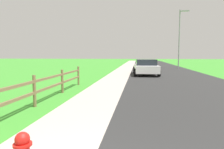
% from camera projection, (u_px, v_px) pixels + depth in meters
% --- Properties ---
extents(ground_plane, '(120.00, 120.00, 0.00)m').
position_uv_depth(ground_plane, '(133.00, 68.00, 26.71)').
color(ground_plane, '#3A8F2C').
extents(road_asphalt, '(7.00, 66.00, 0.01)m').
position_uv_depth(road_asphalt, '(158.00, 68.00, 28.24)').
color(road_asphalt, '#282828').
rests_on(road_asphalt, ground).
extents(curb_concrete, '(6.00, 66.00, 0.01)m').
position_uv_depth(curb_concrete, '(112.00, 67.00, 29.06)').
color(curb_concrete, '#AFA296').
rests_on(curb_concrete, ground).
extents(grass_verge, '(5.00, 66.00, 0.00)m').
position_uv_depth(grass_verge, '(101.00, 67.00, 29.26)').
color(grass_verge, '#3A8F2C').
rests_on(grass_verge, ground).
extents(rail_fence, '(0.11, 10.49, 1.11)m').
position_uv_depth(rail_fence, '(34.00, 89.00, 6.98)').
color(rail_fence, brown).
rests_on(rail_fence, ground).
extents(parked_suv_white, '(2.32, 4.56, 1.39)m').
position_uv_depth(parked_suv_white, '(146.00, 67.00, 18.18)').
color(parked_suv_white, white).
rests_on(parked_suv_white, ground).
extents(street_lamp, '(1.17, 0.20, 7.39)m').
position_uv_depth(street_lamp, '(180.00, 35.00, 25.64)').
color(street_lamp, gray).
rests_on(street_lamp, ground).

